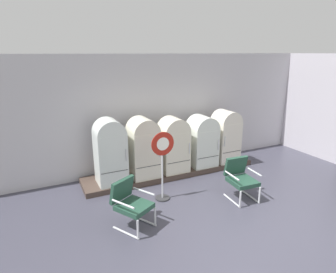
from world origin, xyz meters
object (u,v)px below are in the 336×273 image
(refrigerator_0, at_px, (110,150))
(refrigerator_1, at_px, (143,146))
(sign_stand, at_px, (163,165))
(refrigerator_3, at_px, (202,140))
(armchair_left, at_px, (130,202))
(refrigerator_2, at_px, (173,143))
(armchair_right, at_px, (240,177))
(refrigerator_4, at_px, (226,135))

(refrigerator_0, distance_m, refrigerator_1, 0.83)
(refrigerator_1, xyz_separation_m, sign_stand, (0.02, -1.09, -0.11))
(refrigerator_0, bearing_deg, refrigerator_3, 0.42)
(refrigerator_0, xyz_separation_m, armchair_left, (-0.11, -1.74, -0.45))
(refrigerator_3, bearing_deg, refrigerator_2, -178.32)
(refrigerator_2, relative_size, armchair_right, 1.56)
(refrigerator_1, bearing_deg, refrigerator_2, -2.14)
(refrigerator_3, relative_size, refrigerator_4, 0.95)
(armchair_right, height_order, sign_stand, sign_stand)
(refrigerator_0, bearing_deg, refrigerator_1, 1.58)
(armchair_left, relative_size, armchair_right, 1.00)
(refrigerator_2, height_order, armchair_left, refrigerator_2)
(refrigerator_3, distance_m, armchair_left, 3.19)
(refrigerator_1, relative_size, armchair_right, 1.64)
(refrigerator_0, bearing_deg, armchair_left, -93.63)
(refrigerator_0, xyz_separation_m, sign_stand, (0.85, -1.07, -0.14))
(refrigerator_3, relative_size, sign_stand, 0.89)
(refrigerator_2, height_order, refrigerator_4, refrigerator_4)
(refrigerator_0, bearing_deg, sign_stand, -51.50)
(refrigerator_3, bearing_deg, sign_stand, -147.09)
(refrigerator_0, height_order, refrigerator_2, refrigerator_0)
(armchair_left, distance_m, sign_stand, 1.21)
(armchair_left, distance_m, armchair_right, 2.52)
(refrigerator_1, xyz_separation_m, armchair_left, (-0.94, -1.76, -0.41))
(refrigerator_3, xyz_separation_m, armchair_left, (-2.64, -1.76, -0.34))
(refrigerator_1, bearing_deg, refrigerator_0, -178.42)
(armchair_right, xyz_separation_m, sign_stand, (-1.56, 0.69, 0.30))
(refrigerator_4, xyz_separation_m, sign_stand, (-2.45, -1.07, -0.09))
(refrigerator_1, distance_m, sign_stand, 1.10)
(refrigerator_1, relative_size, refrigerator_3, 1.08)
(refrigerator_2, bearing_deg, refrigerator_4, 0.44)
(armchair_left, bearing_deg, sign_stand, 34.87)
(refrigerator_2, relative_size, refrigerator_4, 0.98)
(refrigerator_3, xyz_separation_m, refrigerator_4, (0.77, -0.01, 0.05))
(refrigerator_3, bearing_deg, armchair_left, -146.37)
(refrigerator_4, height_order, armchair_right, refrigerator_4)
(refrigerator_3, distance_m, sign_stand, 2.00)
(refrigerator_1, relative_size, armchair_left, 1.64)
(refrigerator_2, relative_size, armchair_left, 1.56)
(refrigerator_1, xyz_separation_m, refrigerator_4, (2.47, -0.02, -0.02))
(refrigerator_1, height_order, refrigerator_2, refrigerator_1)
(refrigerator_1, bearing_deg, sign_stand, -88.95)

